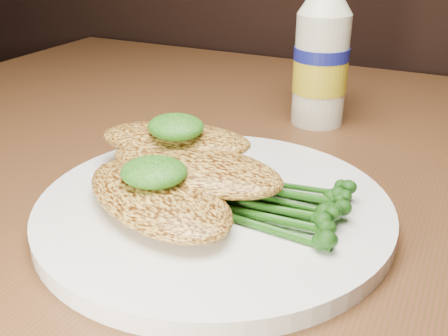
% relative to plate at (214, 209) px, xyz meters
% --- Properties ---
extents(plate, '(0.30, 0.30, 0.02)m').
position_rel_plate_xyz_m(plate, '(0.00, 0.00, 0.00)').
color(plate, white).
rests_on(plate, dining_table).
extents(chicken_front, '(0.18, 0.15, 0.03)m').
position_rel_plate_xyz_m(chicken_front, '(-0.03, -0.03, 0.02)').
color(chicken_front, gold).
rests_on(chicken_front, plate).
extents(chicken_mid, '(0.17, 0.10, 0.03)m').
position_rel_plate_xyz_m(chicken_mid, '(-0.02, 0.01, 0.03)').
color(chicken_mid, gold).
rests_on(chicken_mid, plate).
extents(chicken_back, '(0.16, 0.10, 0.02)m').
position_rel_plate_xyz_m(chicken_back, '(-0.06, 0.04, 0.04)').
color(chicken_back, gold).
rests_on(chicken_back, plate).
extents(pesto_front, '(0.06, 0.06, 0.02)m').
position_rel_plate_xyz_m(pesto_front, '(-0.04, -0.03, 0.04)').
color(pesto_front, '#0C3808').
rests_on(pesto_front, chicken_front).
extents(pesto_back, '(0.06, 0.06, 0.02)m').
position_rel_plate_xyz_m(pesto_back, '(-0.05, 0.03, 0.05)').
color(pesto_back, '#0C3808').
rests_on(pesto_back, chicken_back).
extents(broccolini_bundle, '(0.16, 0.14, 0.02)m').
position_rel_plate_xyz_m(broccolini_bundle, '(0.05, 0.01, 0.02)').
color(broccolini_bundle, '#1C4E11').
rests_on(broccolini_bundle, plate).
extents(mayo_bottle, '(0.08, 0.08, 0.18)m').
position_rel_plate_xyz_m(mayo_bottle, '(0.01, 0.26, 0.08)').
color(mayo_bottle, '#EFECCB').
rests_on(mayo_bottle, dining_table).
extents(pepper_grinder, '(0.05, 0.05, 0.12)m').
position_rel_plate_xyz_m(pepper_grinder, '(-0.01, 0.32, 0.05)').
color(pepper_grinder, black).
rests_on(pepper_grinder, dining_table).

